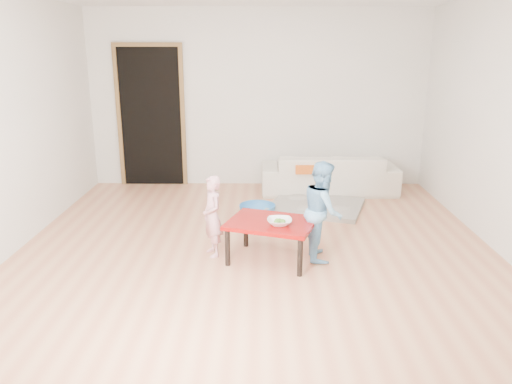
{
  "coord_description": "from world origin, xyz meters",
  "views": [
    {
      "loc": [
        0.05,
        -5.0,
        2.05
      ],
      "look_at": [
        0.0,
        -0.2,
        0.65
      ],
      "focal_mm": 35.0,
      "sensor_mm": 36.0,
      "label": 1
    }
  ],
  "objects_px": {
    "sofa": "(329,173)",
    "child_pink": "(212,216)",
    "bowl": "(280,222)",
    "basin": "(257,211)",
    "red_table": "(271,241)",
    "child_blue": "(323,210)"
  },
  "relations": [
    {
      "from": "red_table",
      "to": "child_pink",
      "type": "distance_m",
      "value": 0.64
    },
    {
      "from": "bowl",
      "to": "child_blue",
      "type": "bearing_deg",
      "value": 22.52
    },
    {
      "from": "basin",
      "to": "child_pink",
      "type": "bearing_deg",
      "value": -109.97
    },
    {
      "from": "bowl",
      "to": "basin",
      "type": "distance_m",
      "value": 1.5
    },
    {
      "from": "red_table",
      "to": "child_pink",
      "type": "relative_size",
      "value": 0.99
    },
    {
      "from": "bowl",
      "to": "child_pink",
      "type": "distance_m",
      "value": 0.7
    },
    {
      "from": "bowl",
      "to": "basin",
      "type": "bearing_deg",
      "value": 98.82
    },
    {
      "from": "red_table",
      "to": "bowl",
      "type": "relative_size",
      "value": 3.47
    },
    {
      "from": "red_table",
      "to": "bowl",
      "type": "height_order",
      "value": "bowl"
    },
    {
      "from": "child_blue",
      "to": "bowl",
      "type": "bearing_deg",
      "value": 112.74
    },
    {
      "from": "sofa",
      "to": "red_table",
      "type": "bearing_deg",
      "value": 69.65
    },
    {
      "from": "red_table",
      "to": "bowl",
      "type": "distance_m",
      "value": 0.26
    },
    {
      "from": "child_pink",
      "to": "child_blue",
      "type": "xyz_separation_m",
      "value": [
        1.1,
        -0.04,
        0.08
      ]
    },
    {
      "from": "red_table",
      "to": "child_pink",
      "type": "xyz_separation_m",
      "value": [
        -0.59,
        0.13,
        0.21
      ]
    },
    {
      "from": "child_pink",
      "to": "bowl",
      "type": "bearing_deg",
      "value": 47.26
    },
    {
      "from": "red_table",
      "to": "child_blue",
      "type": "distance_m",
      "value": 0.59
    },
    {
      "from": "sofa",
      "to": "red_table",
      "type": "xyz_separation_m",
      "value": [
        -0.88,
        -2.45,
        -0.08
      ]
    },
    {
      "from": "red_table",
      "to": "child_pink",
      "type": "height_order",
      "value": "child_pink"
    },
    {
      "from": "bowl",
      "to": "red_table",
      "type": "bearing_deg",
      "value": 128.84
    },
    {
      "from": "child_pink",
      "to": "basin",
      "type": "distance_m",
      "value": 1.34
    },
    {
      "from": "sofa",
      "to": "child_pink",
      "type": "distance_m",
      "value": 2.75
    },
    {
      "from": "sofa",
      "to": "child_pink",
      "type": "relative_size",
      "value": 2.34
    }
  ]
}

